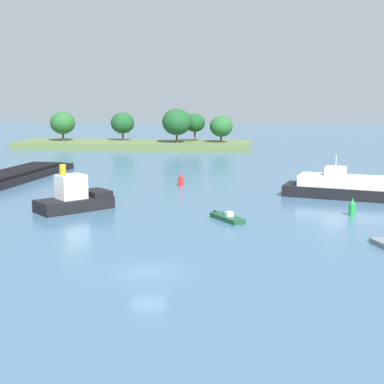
# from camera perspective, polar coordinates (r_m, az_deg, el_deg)

# --- Properties ---
(ground_plane) EXTENTS (400.00, 400.00, 0.00)m
(ground_plane) POSITION_cam_1_polar(r_m,az_deg,el_deg) (40.60, -4.49, -8.08)
(ground_plane) COLOR #3D607F
(treeline_island) EXTENTS (54.62, 15.13, 9.23)m
(treeline_island) POSITION_cam_1_polar(r_m,az_deg,el_deg) (132.50, -5.27, 5.67)
(treeline_island) COLOR #566B3D
(treeline_island) RESTS_ON ground
(tugboat) EXTENTS (8.34, 8.31, 5.13)m
(tugboat) POSITION_cam_1_polar(r_m,az_deg,el_deg) (62.49, -11.80, -0.61)
(tugboat) COLOR black
(tugboat) RESTS_ON ground
(small_motorboat) EXTENTS (3.76, 4.51, 0.97)m
(small_motorboat) POSITION_cam_1_polar(r_m,az_deg,el_deg) (56.47, 3.61, -2.63)
(small_motorboat) COLOR #19472D
(small_motorboat) RESTS_ON ground
(white_riverboat) EXTENTS (16.95, 9.06, 5.15)m
(white_riverboat) POSITION_cam_1_polar(r_m,az_deg,el_deg) (71.09, 15.94, 0.43)
(white_riverboat) COLOR black
(white_riverboat) RESTS_ON ground
(cargo_barge) EXTENTS (9.47, 32.48, 5.54)m
(cargo_barge) POSITION_cam_1_polar(r_m,az_deg,el_deg) (84.10, -18.55, 1.42)
(cargo_barge) COLOR black
(cargo_barge) RESTS_ON ground
(channel_buoy_red) EXTENTS (0.70, 0.70, 1.90)m
(channel_buoy_red) POSITION_cam_1_polar(r_m,az_deg,el_deg) (77.45, -1.14, 1.23)
(channel_buoy_red) COLOR red
(channel_buoy_red) RESTS_ON ground
(channel_buoy_green) EXTENTS (0.70, 0.70, 1.90)m
(channel_buoy_green) POSITION_cam_1_polar(r_m,az_deg,el_deg) (60.82, 15.97, -1.57)
(channel_buoy_green) COLOR green
(channel_buoy_green) RESTS_ON ground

